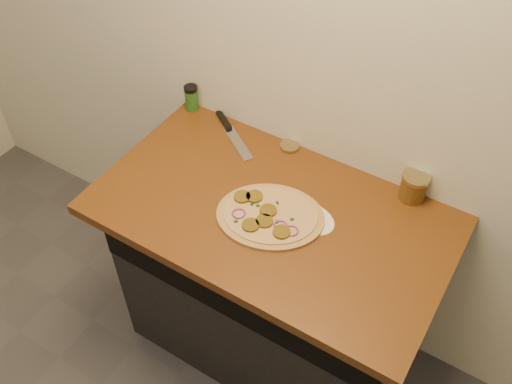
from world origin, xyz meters
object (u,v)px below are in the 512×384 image
Objects in this scene: chefs_knife at (230,131)px; spice_shaker at (191,98)px; pizza at (269,216)px; salsa_jar at (414,186)px.

spice_shaker reaches higher than chefs_knife.
pizza is at bearing -30.94° from spice_shaker.
chefs_knife is at bearing -10.82° from spice_shaker.
salsa_jar is (0.71, 0.04, 0.05)m from chefs_knife.
spice_shaker is at bearing 149.06° from pizza.
salsa_jar is 0.95× the size of spice_shaker.
pizza is 1.73× the size of chefs_knife.
chefs_knife is 2.49× the size of spice_shaker.
chefs_knife is at bearing 139.87° from pizza.
salsa_jar is at bearing 42.66° from pizza.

